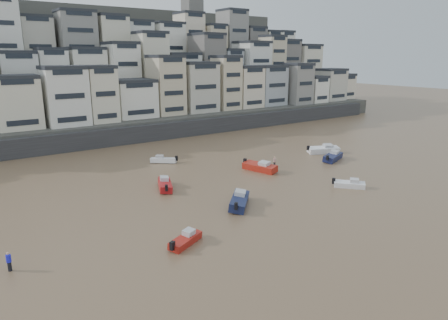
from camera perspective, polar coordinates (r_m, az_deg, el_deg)
harbor_wall at (r=85.55m, az=-11.39°, el=3.81°), size 140.00×3.00×3.50m
hillside at (r=123.15m, az=-17.29°, el=11.98°), size 141.04×66.00×50.00m
boat_c at (r=47.92m, az=2.20°, el=-5.65°), size 5.80×5.89×1.70m
boat_e at (r=62.49m, az=5.13°, el=-0.82°), size 3.53×6.50×1.69m
boat_d at (r=71.04m, az=15.31°, el=0.59°), size 6.32×4.05×1.64m
boat_h at (r=67.84m, az=-8.65°, el=0.14°), size 4.62×4.16×1.28m
boat_j at (r=38.91m, az=-5.54°, el=-11.13°), size 4.58×3.22×1.20m
boat_g at (r=75.74m, az=14.02°, el=1.57°), size 6.63×4.51×1.73m
boat_f at (r=54.64m, az=-8.44°, el=-3.32°), size 3.72×5.73×1.49m
boat_b at (r=57.11m, az=17.50°, el=-3.21°), size 4.03×4.33×1.22m
person_blue at (r=38.74m, az=-28.37°, el=-12.64°), size 0.44×0.44×1.74m
person_pink at (r=64.95m, az=7.23°, el=-0.25°), size 0.44×0.44×1.74m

